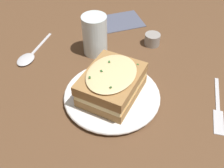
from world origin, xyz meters
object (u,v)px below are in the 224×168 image
Objects in this scene: sandwich at (112,83)px; spoon at (28,58)px; dinner_plate at (112,96)px; condiment_pot at (152,39)px; napkin at (121,21)px; fork at (218,111)px; water_glass at (95,35)px.

sandwich is 1.16× the size of spoon.
dinner_plate is 0.25m from condiment_pot.
sandwich is 4.07× the size of condiment_pot.
sandwich is 1.37× the size of napkin.
spoon is at bearing 176.55° from napkin.
condiment_pot reaches higher than dinner_plate.
dinner_plate is 0.25m from fork.
sandwich reaches higher than dinner_plate.
sandwich is 0.19m from water_glass.
water_glass is 0.20m from spoon.
water_glass is 0.73× the size of fork.
dinner_plate reaches higher than fork.
spoon is at bearing 107.00° from sandwich.
dinner_plate is 1.47× the size of fork.
dinner_plate is at bearing 166.16° from spoon.
dinner_plate is 0.36m from napkin.
condiment_pot is (-0.02, -0.16, 0.02)m from napkin.
napkin is at bearing -47.17° from fork.
spoon is at bearing 107.45° from dinner_plate.
fork is at bearing -104.64° from condiment_pot.
spoon is (-0.08, 0.27, -0.05)m from sandwich.
sandwich reaches higher than spoon.
condiment_pot is at bearing -95.93° from napkin.
condiment_pot is at bearing 21.68° from sandwich.
dinner_plate is 0.20m from water_glass.
dinner_plate is 1.43× the size of spoon.
sandwich is 1.62× the size of water_glass.
spoon is at bearing 151.02° from condiment_pot.
dinner_plate is 5.04× the size of condiment_pot.
water_glass is at bearing 152.40° from condiment_pot.
water_glass is at bearing 64.09° from sandwich.
fork is 0.52m from spoon.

